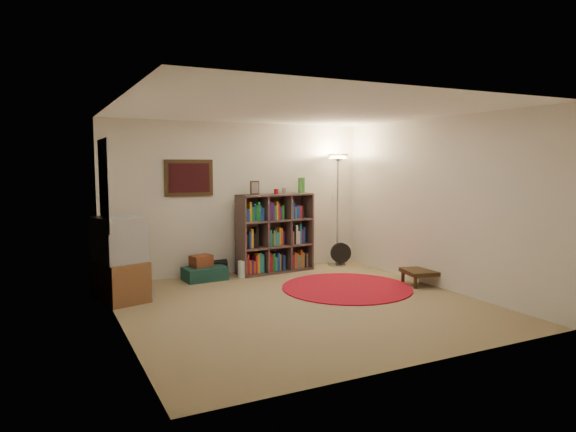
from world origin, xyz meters
The scene contains 12 objects.
room centered at (-0.05, 0.05, 1.26)m, with size 4.54×4.54×2.54m.
bookshelf centered at (0.52, 1.98, 0.64)m, with size 1.35×0.49×1.58m.
floor_lamp centered at (1.74, 1.95, 1.65)m, with size 0.47×0.47×1.99m.
floor_fan centered at (1.79, 1.90, 0.21)m, with size 0.37×0.24×0.42m.
tv_stand centered at (-2.08, 1.26, 0.54)m, with size 0.73×0.89×1.13m.
dvd_box centered at (-1.84, 1.26, 0.05)m, with size 0.36×0.32×0.11m.
suitcase centered at (-0.72, 1.91, 0.10)m, with size 0.68×0.47×0.21m.
wicker_basket centered at (-0.76, 1.96, 0.30)m, with size 0.37×0.31×0.18m.
duffel_bag centered at (-0.43, 2.16, 0.12)m, with size 0.41×0.37×0.24m.
paper_towel centered at (-0.13, 1.81, 0.13)m, with size 0.16×0.16×0.27m.
red_rug centered at (1.00, 0.47, 0.01)m, with size 1.92×1.92×0.02m.
side_table centered at (2.13, 0.16, 0.19)m, with size 0.60×0.60×0.23m.
Camera 1 is at (-3.05, -5.78, 1.85)m, focal length 32.00 mm.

